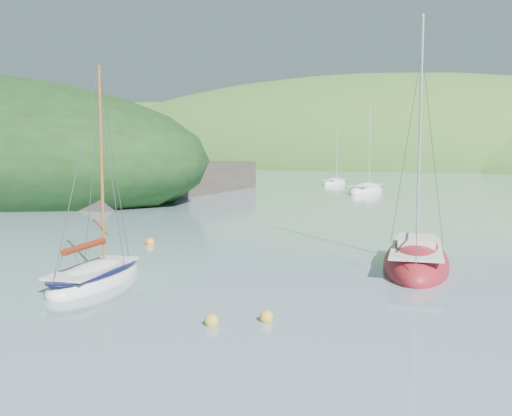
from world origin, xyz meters
The scene contains 6 objects.
ground centered at (0.00, 0.00, 0.00)m, with size 700.00×700.00×0.00m, color gray.
daysailer_white centered at (-2.84, 0.87, 0.21)m, with size 3.70×6.08×8.78m.
sloop_red centered at (6.73, 9.94, 0.22)m, with size 4.72×8.33×11.68m.
distant_sloop_a centered at (-10.23, 49.37, 0.19)m, with size 2.82×8.02×11.44m.
distant_sloop_c centered at (-20.03, 62.69, 0.16)m, with size 2.37×6.50×9.23m.
mooring_buoys centered at (1.51, 4.09, 0.12)m, with size 22.68×11.37×0.49m.
Camera 1 is at (13.35, -14.02, 5.00)m, focal length 40.00 mm.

